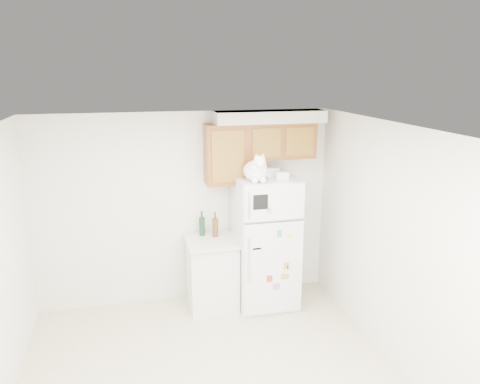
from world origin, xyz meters
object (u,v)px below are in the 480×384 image
object	(u,v)px
cat	(257,170)
bottle_green	(202,223)
base_counter	(212,273)
bottle_amber	(215,224)
storage_box_back	(272,172)
refrigerator	(265,242)
storage_box_front	(283,175)

from	to	relation	value
cat	bottle_green	distance (m)	1.05
base_counter	bottle_amber	xyz separation A→B (m)	(0.07, 0.09, 0.62)
cat	storage_box_back	distance (m)	0.39
refrigerator	base_counter	world-z (taller)	refrigerator
refrigerator	bottle_green	distance (m)	0.85
cat	bottle_amber	size ratio (longest dim) A/B	1.59
base_counter	storage_box_front	bearing A→B (deg)	-12.52
bottle_green	bottle_amber	xyz separation A→B (m)	(0.16, -0.08, -0.00)
base_counter	cat	size ratio (longest dim) A/B	1.76
bottle_green	bottle_amber	bearing A→B (deg)	-27.48
bottle_amber	bottle_green	bearing A→B (deg)	152.52
base_counter	bottle_green	bearing A→B (deg)	117.49
storage_box_front	storage_box_back	bearing A→B (deg)	126.28
refrigerator	cat	size ratio (longest dim) A/B	3.26
base_counter	storage_box_front	size ratio (longest dim) A/B	6.13
base_counter	storage_box_back	world-z (taller)	storage_box_back
storage_box_back	bottle_green	world-z (taller)	storage_box_back
base_counter	bottle_amber	world-z (taller)	bottle_amber
storage_box_back	bottle_green	bearing A→B (deg)	-178.37
storage_box_back	bottle_green	distance (m)	1.12
storage_box_front	bottle_green	world-z (taller)	storage_box_front
bottle_green	cat	bearing A→B (deg)	-33.88
refrigerator	bottle_amber	xyz separation A→B (m)	(-0.62, 0.17, 0.23)
base_counter	bottle_amber	size ratio (longest dim) A/B	2.81
refrigerator	storage_box_front	world-z (taller)	storage_box_front
storage_box_back	bottle_amber	distance (m)	0.99
bottle_green	bottle_amber	world-z (taller)	same
base_counter	storage_box_back	xyz separation A→B (m)	(0.79, 0.03, 1.29)
base_counter	cat	world-z (taller)	cat
base_counter	bottle_amber	distance (m)	0.63
bottle_green	base_counter	bearing A→B (deg)	-62.51
storage_box_front	refrigerator	bearing A→B (deg)	163.53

